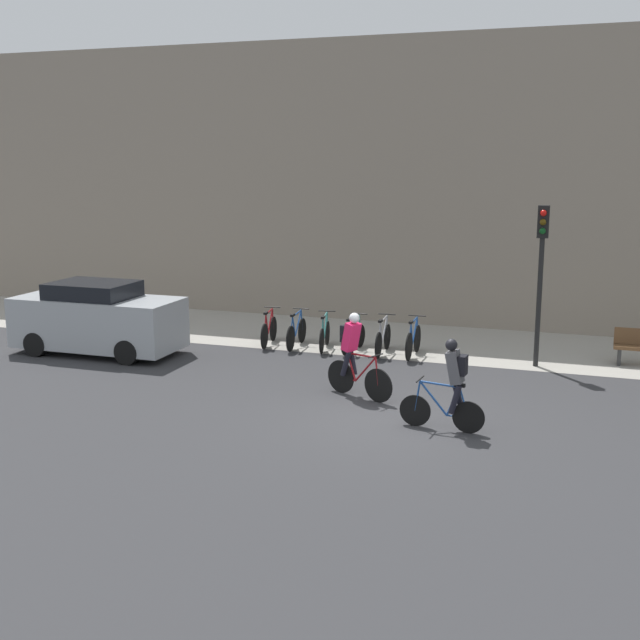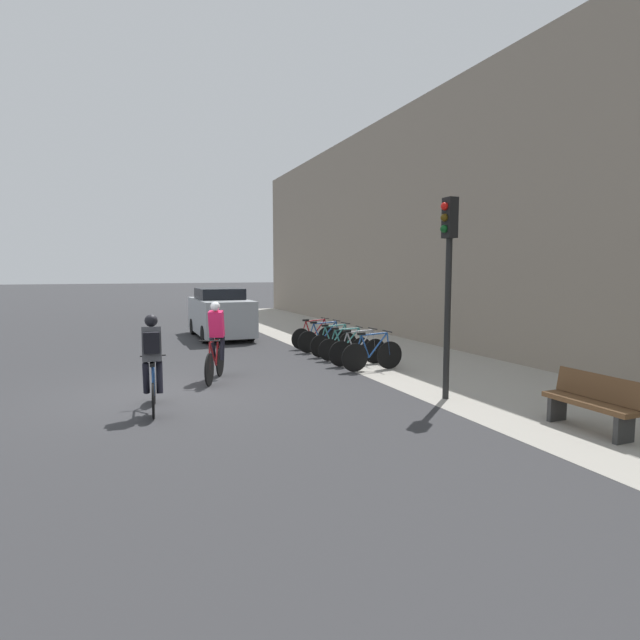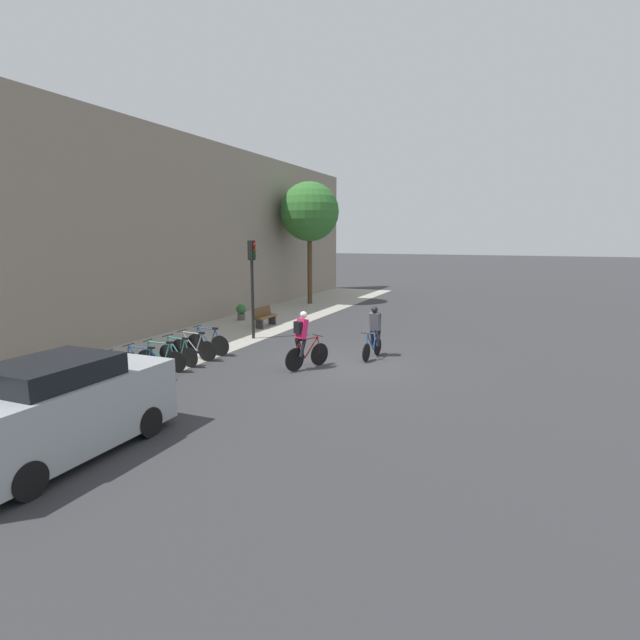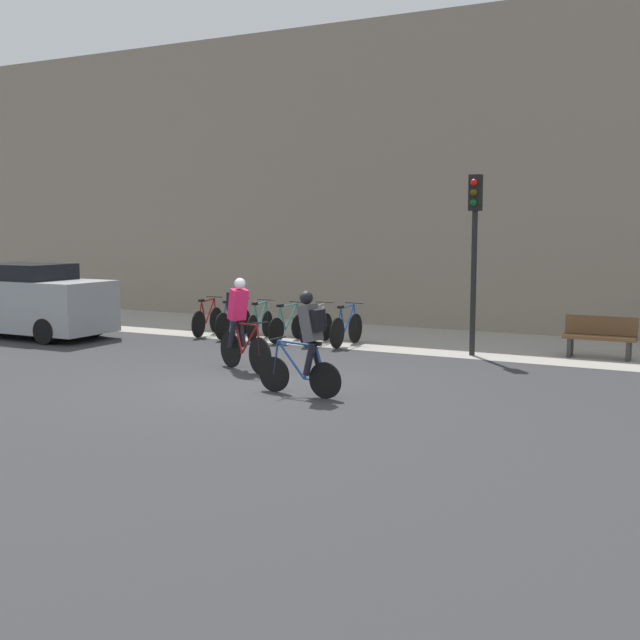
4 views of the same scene
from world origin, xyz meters
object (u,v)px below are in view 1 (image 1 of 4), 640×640
object	(u,v)px
cyclist_grey	(452,381)
parked_bike_3	(353,337)
cyclist_pink	(354,353)
parked_bike_4	(383,339)
traffic_light_pole	(541,257)
parked_bike_0	(269,330)
parked_bike_5	(413,340)
parked_bike_2	(325,335)
parked_car	(98,319)
parked_bike_1	(296,332)

from	to	relation	value
cyclist_grey	parked_bike_3	xyz separation A→B (m)	(-3.46, 5.36, -0.56)
cyclist_pink	parked_bike_4	bearing A→B (deg)	95.07
parked_bike_4	traffic_light_pole	world-z (taller)	traffic_light_pole
parked_bike_3	parked_bike_0	bearing A→B (deg)	179.98
parked_bike_3	cyclist_grey	bearing A→B (deg)	-57.14
parked_bike_4	traffic_light_pole	distance (m)	4.44
parked_bike_4	parked_bike_3	bearing A→B (deg)	179.99
parked_bike_0	parked_bike_3	bearing A→B (deg)	-0.02
parked_bike_5	traffic_light_pole	distance (m)	3.78
parked_bike_0	parked_bike_2	bearing A→B (deg)	-0.02
parked_bike_4	parked_car	bearing A→B (deg)	-161.87
parked_bike_4	parked_car	xyz separation A→B (m)	(-6.97, -2.28, 0.49)
parked_bike_4	parked_bike_5	world-z (taller)	parked_bike_5
parked_bike_1	parked_bike_4	bearing A→B (deg)	0.01
cyclist_grey	traffic_light_pole	world-z (taller)	traffic_light_pole
parked_bike_3	parked_bike_5	world-z (taller)	parked_bike_5
parked_bike_0	traffic_light_pole	world-z (taller)	traffic_light_pole
cyclist_pink	parked_car	world-z (taller)	parked_car
parked_bike_1	traffic_light_pole	xyz separation A→B (m)	(6.20, -0.02, 2.27)
parked_bike_0	cyclist_grey	bearing A→B (deg)	-42.57
parked_bike_5	parked_car	world-z (taller)	parked_car
parked_bike_3	parked_bike_4	xyz separation A→B (m)	(0.79, -0.00, 0.02)
cyclist_pink	parked_bike_0	world-z (taller)	cyclist_pink
cyclist_pink	parked_car	xyz separation A→B (m)	(-7.31, 1.53, -0.05)
cyclist_grey	parked_bike_4	xyz separation A→B (m)	(-2.67, 5.36, -0.54)
parked_bike_3	parked_bike_4	distance (m)	0.79
parked_bike_0	parked_bike_2	size ratio (longest dim) A/B	1.01
cyclist_pink	traffic_light_pole	world-z (taller)	traffic_light_pole
parked_bike_5	parked_bike_3	bearing A→B (deg)	-179.96
parked_bike_1	parked_bike_0	bearing A→B (deg)	179.91
cyclist_pink	parked_bike_0	distance (m)	5.21
traffic_light_pole	parked_car	bearing A→B (deg)	-168.17
parked_bike_5	parked_bike_0	bearing A→B (deg)	-180.00
traffic_light_pole	parked_bike_0	bearing A→B (deg)	179.81
cyclist_pink	parked_bike_0	size ratio (longest dim) A/B	1.11
cyclist_grey	parked_bike_0	distance (m)	7.95
traffic_light_pole	parked_bike_3	bearing A→B (deg)	179.72
parked_car	parked_bike_3	bearing A→B (deg)	20.28
cyclist_grey	parked_bike_3	distance (m)	6.41
parked_bike_1	parked_car	size ratio (longest dim) A/B	0.40
parked_bike_1	parked_car	bearing A→B (deg)	-153.59
parked_bike_3	parked_car	xyz separation A→B (m)	(-6.18, -2.28, 0.51)
parked_bike_5	parked_car	size ratio (longest dim) A/B	0.39
traffic_light_pole	parked_car	xyz separation A→B (m)	(-10.79, -2.26, -1.77)
parked_bike_2	parked_car	size ratio (longest dim) A/B	0.38
traffic_light_pole	cyclist_grey	bearing A→B (deg)	-102.14
parked_car	traffic_light_pole	bearing A→B (deg)	11.83
cyclist_pink	parked_car	size ratio (longest dim) A/B	0.42
cyclist_pink	parked_bike_0	bearing A→B (deg)	132.58
parked_bike_4	parked_bike_5	size ratio (longest dim) A/B	1.01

